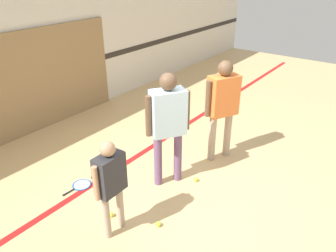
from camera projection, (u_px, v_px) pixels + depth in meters
The scene contains 13 objects.
ground_plane at pixel (181, 181), 4.86m from camera, with size 16.00×16.00×0.00m, color tan.
wall_back at pixel (36, 44), 5.87m from camera, with size 16.00×0.07×3.20m.
wall_panel at pixel (41, 80), 6.10m from camera, with size 3.20×0.05×1.88m.
floor_stripe at pixel (132, 159), 5.39m from camera, with size 14.40×0.10×0.01m.
person_instructor at pixel (168, 118), 4.40m from camera, with size 0.55×0.47×1.67m.
person_student_left at pixel (110, 179), 3.63m from camera, with size 0.47×0.20×1.24m.
person_student_right at pixel (223, 101), 5.01m from camera, with size 0.57×0.43×1.64m.
racket_spare_on_floor at pixel (115, 171), 5.08m from camera, with size 0.58×0.41×0.03m.
racket_second_spare at pixel (81, 185), 4.76m from camera, with size 0.47×0.29×0.03m.
tennis_ball_near_instructor at pixel (196, 180), 4.84m from camera, with size 0.07×0.07×0.07m, color #CCE038.
tennis_ball_by_spare_racket at pixel (112, 181), 4.81m from camera, with size 0.07×0.07×0.07m, color #CCE038.
tennis_ball_stray_left at pixel (158, 224), 4.02m from camera, with size 0.07×0.07×0.07m, color #CCE038.
tennis_ball_stray_right at pixel (111, 215), 4.18m from camera, with size 0.07×0.07×0.07m, color #CCE038.
Camera 1 is at (-3.28, -2.23, 2.93)m, focal length 35.00 mm.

